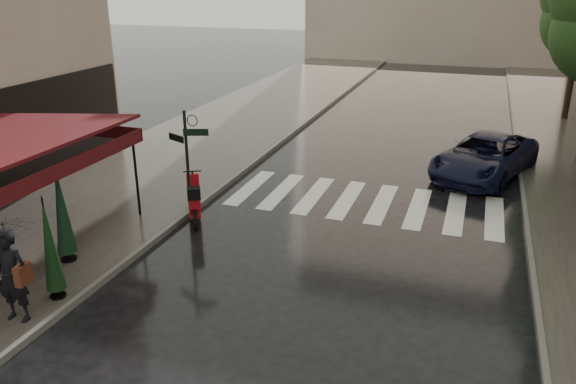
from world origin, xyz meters
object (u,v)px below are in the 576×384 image
Objects in this scene: pedestrian_with_umbrella at (5,239)px; scooter at (194,201)px; parasol_back at (62,210)px; parasol_front at (50,245)px; parked_car at (485,156)px.

scooter is at bearing 75.77° from pedestrian_with_umbrella.
scooter is 0.71× the size of parasol_back.
parasol_front is 0.94× the size of parasol_back.
parasol_back reaches higher than scooter.
scooter is at bearing 64.19° from parasol_back.
parked_car reaches higher than scooter.
parasol_back is at bearing -113.04° from parked_car.
parasol_front is at bearing -128.11° from scooter.
scooter is at bearing 81.43° from parasol_front.
pedestrian_with_umbrella reaches higher than parasol_back.
scooter is 0.76× the size of parasol_front.
parasol_back is (-0.72, 2.30, -0.44)m from pedestrian_with_umbrella.
pedestrian_with_umbrella is 0.52× the size of parked_car.
parked_car is at bearing 47.17° from parasol_back.
parasol_back is at bearing 101.91° from pedestrian_with_umbrella.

